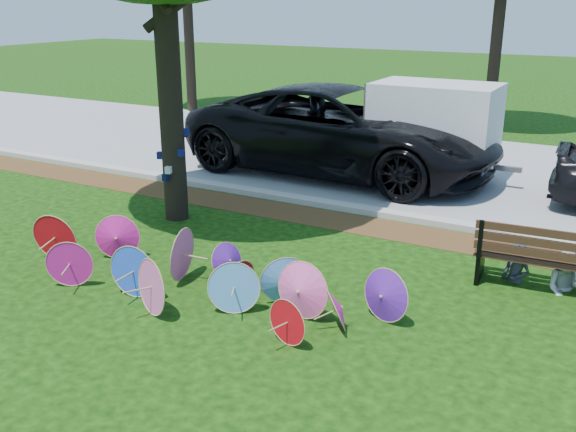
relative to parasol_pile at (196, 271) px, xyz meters
name	(u,v)px	position (x,y,z in m)	size (l,w,h in m)	color
ground	(183,317)	(0.24, -0.62, -0.37)	(90.00, 90.00, 0.00)	black
mulch_strip	(328,219)	(0.24, 3.88, -0.36)	(90.00, 1.00, 0.01)	#472D16
curb	(343,206)	(0.24, 4.58, -0.31)	(90.00, 0.30, 0.12)	#B7B5AD
street	(409,164)	(0.24, 8.73, -0.36)	(90.00, 8.00, 0.01)	gray
parasol_pile	(196,271)	(0.00, 0.00, 0.00)	(6.12, 1.95, 0.82)	#CD1A88
black_van	(342,131)	(-0.97, 7.17, 0.66)	(3.42, 7.41, 2.06)	black
cargo_trailer	(434,125)	(1.10, 7.70, 0.89)	(2.72, 1.73, 2.51)	silver
park_bench	(543,256)	(4.26, 2.62, 0.13)	(1.92, 0.73, 1.00)	black
person_left	(519,244)	(3.91, 2.67, 0.23)	(0.44, 0.29, 1.20)	#333646
person_right	(571,253)	(4.61, 2.67, 0.22)	(0.57, 0.45, 1.18)	silver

